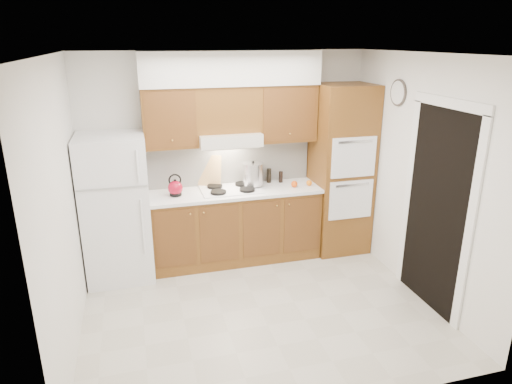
# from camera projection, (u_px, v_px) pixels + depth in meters

# --- Properties ---
(floor) EXTENTS (3.60, 3.60, 0.00)m
(floor) POSITION_uv_depth(u_px,v_px,m) (259.00, 307.00, 4.88)
(floor) COLOR #BDB6A5
(floor) RESTS_ON ground
(ceiling) EXTENTS (3.60, 3.60, 0.00)m
(ceiling) POSITION_uv_depth(u_px,v_px,m) (259.00, 54.00, 4.04)
(ceiling) COLOR white
(ceiling) RESTS_ON wall_back
(wall_back) EXTENTS (3.60, 0.02, 2.60)m
(wall_back) POSITION_uv_depth(u_px,v_px,m) (227.00, 156.00, 5.83)
(wall_back) COLOR white
(wall_back) RESTS_ON floor
(wall_left) EXTENTS (0.02, 3.00, 2.60)m
(wall_left) POSITION_uv_depth(u_px,v_px,m) (62.00, 210.00, 4.01)
(wall_left) COLOR white
(wall_left) RESTS_ON floor
(wall_right) EXTENTS (0.02, 3.00, 2.60)m
(wall_right) POSITION_uv_depth(u_px,v_px,m) (420.00, 178.00, 4.91)
(wall_right) COLOR white
(wall_right) RESTS_ON floor
(fridge) EXTENTS (0.75, 0.72, 1.72)m
(fridge) POSITION_uv_depth(u_px,v_px,m) (116.00, 208.00, 5.29)
(fridge) COLOR white
(fridge) RESTS_ON floor
(base_cabinets) EXTENTS (2.11, 0.60, 0.90)m
(base_cabinets) POSITION_uv_depth(u_px,v_px,m) (236.00, 226.00, 5.83)
(base_cabinets) COLOR brown
(base_cabinets) RESTS_ON floor
(countertop) EXTENTS (2.13, 0.62, 0.04)m
(countertop) POSITION_uv_depth(u_px,v_px,m) (235.00, 192.00, 5.67)
(countertop) COLOR white
(countertop) RESTS_ON base_cabinets
(backsplash) EXTENTS (2.11, 0.03, 0.56)m
(backsplash) POSITION_uv_depth(u_px,v_px,m) (230.00, 162.00, 5.85)
(backsplash) COLOR white
(backsplash) RESTS_ON countertop
(oven_cabinet) EXTENTS (0.70, 0.65, 2.20)m
(oven_cabinet) POSITION_uv_depth(u_px,v_px,m) (341.00, 170.00, 5.96)
(oven_cabinet) COLOR brown
(oven_cabinet) RESTS_ON floor
(upper_cab_left) EXTENTS (0.63, 0.33, 0.70)m
(upper_cab_left) POSITION_uv_depth(u_px,v_px,m) (169.00, 118.00, 5.32)
(upper_cab_left) COLOR brown
(upper_cab_left) RESTS_ON wall_back
(upper_cab_right) EXTENTS (0.73, 0.33, 0.70)m
(upper_cab_right) POSITION_uv_depth(u_px,v_px,m) (285.00, 113.00, 5.68)
(upper_cab_right) COLOR brown
(upper_cab_right) RESTS_ON wall_back
(range_hood) EXTENTS (0.75, 0.45, 0.15)m
(range_hood) POSITION_uv_depth(u_px,v_px,m) (229.00, 139.00, 5.53)
(range_hood) COLOR silver
(range_hood) RESTS_ON wall_back
(upper_cab_over_hood) EXTENTS (0.75, 0.33, 0.55)m
(upper_cab_over_hood) POSITION_uv_depth(u_px,v_px,m) (227.00, 109.00, 5.47)
(upper_cab_over_hood) COLOR brown
(upper_cab_over_hood) RESTS_ON range_hood
(soffit) EXTENTS (2.13, 0.36, 0.40)m
(soffit) POSITION_uv_depth(u_px,v_px,m) (231.00, 68.00, 5.32)
(soffit) COLOR silver
(soffit) RESTS_ON wall_back
(cooktop) EXTENTS (0.74, 0.50, 0.01)m
(cooktop) POSITION_uv_depth(u_px,v_px,m) (231.00, 189.00, 5.67)
(cooktop) COLOR white
(cooktop) RESTS_ON countertop
(doorway) EXTENTS (0.02, 0.90, 2.10)m
(doorway) POSITION_uv_depth(u_px,v_px,m) (436.00, 211.00, 4.67)
(doorway) COLOR black
(doorway) RESTS_ON floor
(wall_clock) EXTENTS (0.02, 0.30, 0.30)m
(wall_clock) POSITION_uv_depth(u_px,v_px,m) (398.00, 93.00, 5.14)
(wall_clock) COLOR #3F3833
(wall_clock) RESTS_ON wall_right
(kettle) EXTENTS (0.23, 0.23, 0.18)m
(kettle) POSITION_uv_depth(u_px,v_px,m) (175.00, 188.00, 5.43)
(kettle) COLOR maroon
(kettle) RESTS_ON countertop
(cutting_board) EXTENTS (0.31, 0.21, 0.39)m
(cutting_board) POSITION_uv_depth(u_px,v_px,m) (210.00, 171.00, 5.77)
(cutting_board) COLOR tan
(cutting_board) RESTS_ON countertop
(stock_pot) EXTENTS (0.26, 0.26, 0.27)m
(stock_pot) POSITION_uv_depth(u_px,v_px,m) (253.00, 174.00, 5.75)
(stock_pot) COLOR silver
(stock_pot) RESTS_ON cooktop
(condiment_a) EXTENTS (0.06, 0.06, 0.19)m
(condiment_a) POSITION_uv_depth(u_px,v_px,m) (261.00, 175.00, 5.97)
(condiment_a) COLOR black
(condiment_a) RESTS_ON countertop
(condiment_b) EXTENTS (0.08, 0.08, 0.19)m
(condiment_b) POSITION_uv_depth(u_px,v_px,m) (269.00, 176.00, 5.94)
(condiment_b) COLOR black
(condiment_b) RESTS_ON countertop
(condiment_c) EXTENTS (0.06, 0.06, 0.15)m
(condiment_c) POSITION_uv_depth(u_px,v_px,m) (281.00, 177.00, 5.96)
(condiment_c) COLOR black
(condiment_c) RESTS_ON countertop
(orange_near) EXTENTS (0.09, 0.09, 0.07)m
(orange_near) POSITION_uv_depth(u_px,v_px,m) (309.00, 183.00, 5.83)
(orange_near) COLOR orange
(orange_near) RESTS_ON countertop
(orange_far) EXTENTS (0.09, 0.09, 0.08)m
(orange_far) POSITION_uv_depth(u_px,v_px,m) (294.00, 184.00, 5.77)
(orange_far) COLOR #FF5D0D
(orange_far) RESTS_ON countertop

